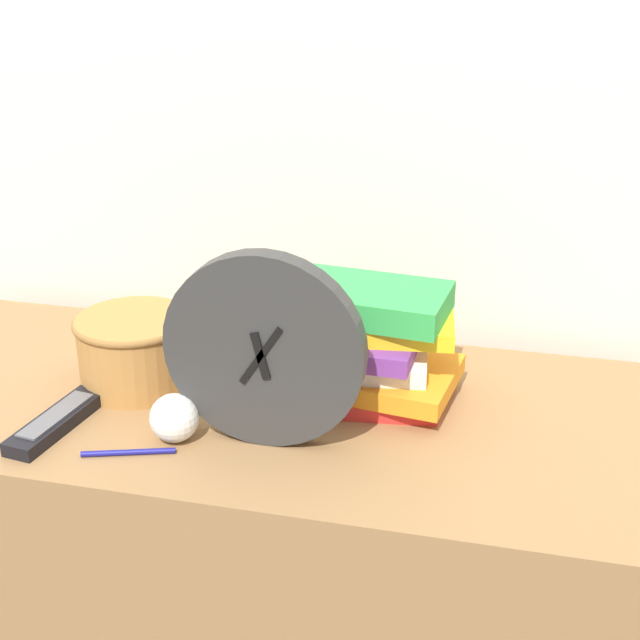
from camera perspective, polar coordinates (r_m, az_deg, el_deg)
name	(u,v)px	position (r m, az deg, el deg)	size (l,w,h in m)	color
wall_back	(307,38)	(1.51, -0.86, 17.61)	(6.00, 0.04, 2.40)	silver
desk	(260,588)	(1.55, -3.84, -16.75)	(1.26, 0.54, 0.71)	olive
desk_clock	(264,351)	(1.18, -3.62, -1.98)	(0.28, 0.03, 0.28)	#333333
book_stack	(368,346)	(1.32, 3.06, -1.65)	(0.26, 0.20, 0.17)	red
basket	(136,348)	(1.39, -11.72, -1.75)	(0.18, 0.18, 0.11)	#B27A3D
tv_remote	(57,421)	(1.32, -16.50, -6.23)	(0.07, 0.19, 0.02)	black
crumpled_paper_ball	(174,418)	(1.25, -9.31, -6.20)	(0.07, 0.07, 0.07)	white
pen	(128,452)	(1.24, -12.17, -8.28)	(0.12, 0.05, 0.01)	navy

